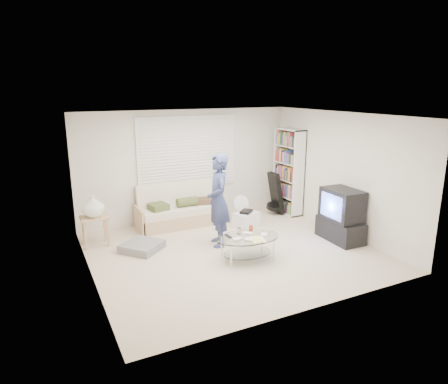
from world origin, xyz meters
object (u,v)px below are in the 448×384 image
bookshelf (288,171)px  tv_unit (341,216)px  futon_sofa (180,212)px  coffee_table (248,241)px

bookshelf → tv_unit: size_ratio=1.95×
futon_sofa → tv_unit: (2.55, -2.29, 0.20)m
futon_sofa → bookshelf: bearing=-6.0°
bookshelf → tv_unit: bookshelf is taller
coffee_table → futon_sofa: bearing=100.5°
tv_unit → bookshelf: bearing=86.4°
futon_sofa → bookshelf: 2.78m
bookshelf → tv_unit: 2.07m
futon_sofa → bookshelf: bookshelf is taller
tv_unit → coffee_table: (-2.12, -0.02, -0.16)m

